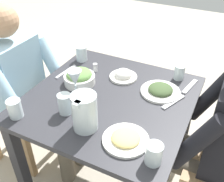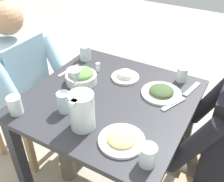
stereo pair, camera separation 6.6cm
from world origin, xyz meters
The scene contains 20 objects.
ground_plane centered at (0.00, 0.00, 0.00)m, with size 8.00×8.00×0.00m, color #B7AD99.
dining_table centered at (0.00, 0.00, 0.60)m, with size 0.89×0.89×0.72m.
chair_far centered at (-0.05, 0.76, 0.49)m, with size 0.40×0.40×0.87m.
diner_near centered at (0.06, -0.55, 0.63)m, with size 0.48×0.53×1.16m.
diner_far centered at (-0.05, 0.55, 0.63)m, with size 0.48×0.53×1.16m.
water_pitcher centered at (-0.27, -0.01, 0.81)m, with size 0.16×0.12×0.19m.
salad_bowl centered at (0.04, 0.22, 0.76)m, with size 0.18×0.18×0.09m.
plate_dolmas centered at (0.17, -0.24, 0.73)m, with size 0.23×0.23×0.05m.
plate_fries centered at (-0.26, -0.22, 0.73)m, with size 0.21×0.21×0.04m.
plate_yoghurt centered at (0.22, 0.01, 0.74)m, with size 0.17×0.17×0.06m.
water_glass_by_pitcher centered at (0.36, -0.29, 0.76)m, with size 0.06×0.06×0.09m, color silver.
water_glass_near_right centered at (-0.35, 0.35, 0.77)m, with size 0.07×0.07×0.10m, color silver.
water_glass_far_right centered at (0.30, 0.36, 0.77)m, with size 0.07×0.07×0.10m, color silver.
water_glass_near_left centered at (-0.22, 0.14, 0.77)m, with size 0.07×0.07×0.11m, color silver.
water_glass_far_left centered at (-0.32, -0.36, 0.76)m, with size 0.07×0.07×0.10m, color silver.
wine_glass centered at (-0.11, 0.14, 0.86)m, with size 0.08×0.08×0.20m.
salt_shaker centered at (0.21, 0.21, 0.74)m, with size 0.03×0.03×0.05m.
fork_near centered at (0.11, -0.33, 0.72)m, with size 0.17×0.03×0.01m, color silver.
knife_near centered at (0.11, 0.37, 0.72)m, with size 0.18×0.02×0.01m, color silver.
fork_far centered at (0.30, -0.38, 0.72)m, with size 0.17×0.03×0.01m, color silver.
Camera 2 is at (-1.01, -0.59, 1.59)m, focal length 41.90 mm.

